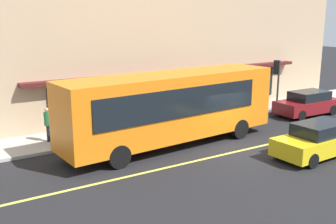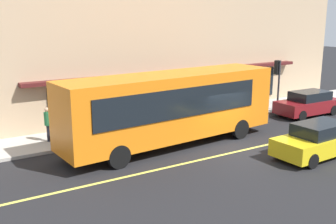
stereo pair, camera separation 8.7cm
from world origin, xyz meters
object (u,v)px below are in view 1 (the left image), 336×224
at_px(car_maroon, 307,103).
at_px(traffic_light, 277,73).
at_px(bus, 172,105).
at_px(pedestrian_mid_block, 250,92).
at_px(pedestrian_by_curb, 174,98).
at_px(pedestrian_waiting, 48,121).
at_px(car_yellow, 318,140).

bearing_deg(car_maroon, traffic_light, 117.65).
height_order(bus, pedestrian_mid_block, bus).
bearing_deg(pedestrian_mid_block, pedestrian_by_curb, 167.87).
height_order(car_maroon, pedestrian_waiting, pedestrian_waiting).
bearing_deg(car_maroon, pedestrian_mid_block, 132.43).
xyz_separation_m(bus, traffic_light, (9.60, 2.44, 0.55)).
height_order(traffic_light, pedestrian_by_curb, traffic_light).
relative_size(pedestrian_mid_block, pedestrian_waiting, 1.10).
xyz_separation_m(bus, car_maroon, (10.55, 0.63, -1.24)).
bearing_deg(pedestrian_waiting, traffic_light, -3.37).
xyz_separation_m(car_yellow, pedestrian_by_curb, (-1.74, 9.12, 0.53)).
height_order(car_yellow, pedestrian_waiting, pedestrian_waiting).
xyz_separation_m(traffic_light, pedestrian_by_curb, (-6.66, 1.95, -1.26)).
relative_size(bus, pedestrian_by_curb, 6.10).
height_order(traffic_light, pedestrian_waiting, traffic_light).
xyz_separation_m(car_yellow, car_maroon, (5.87, 5.36, 0.00)).
bearing_deg(pedestrian_by_curb, traffic_light, -16.33).
distance_m(car_yellow, pedestrian_by_curb, 9.30).
xyz_separation_m(bus, car_yellow, (4.68, -4.73, -1.24)).
relative_size(pedestrian_by_curb, pedestrian_waiting, 1.09).
relative_size(car_maroon, pedestrian_by_curb, 2.35).
bearing_deg(pedestrian_by_curb, car_yellow, -79.23).
bearing_deg(pedestrian_mid_block, bus, -158.03).
distance_m(traffic_light, pedestrian_mid_block, 2.11).
height_order(car_maroon, pedestrian_mid_block, pedestrian_mid_block).
relative_size(car_maroon, pedestrian_waiting, 2.56).
bearing_deg(pedestrian_by_curb, pedestrian_waiting, -172.21).
bearing_deg(traffic_light, pedestrian_waiting, 176.63).
height_order(bus, car_maroon, bus).
bearing_deg(car_maroon, bus, -176.60).
xyz_separation_m(car_maroon, pedestrian_waiting, (-15.57, 2.68, 0.42)).
bearing_deg(car_yellow, pedestrian_by_curb, 100.77).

